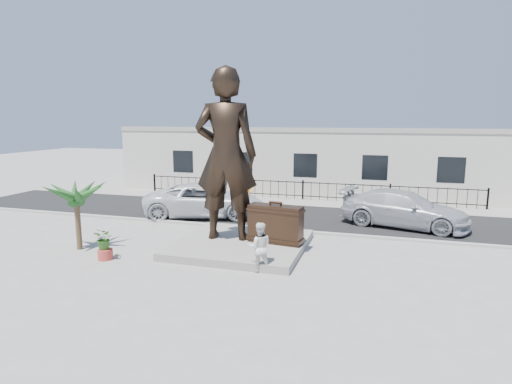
# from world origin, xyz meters

# --- Properties ---
(ground) EXTENTS (100.00, 100.00, 0.00)m
(ground) POSITION_xyz_m (0.00, 0.00, 0.00)
(ground) COLOR #9E9991
(ground) RESTS_ON ground
(street) EXTENTS (40.00, 7.00, 0.01)m
(street) POSITION_xyz_m (0.00, 8.00, 0.01)
(street) COLOR black
(street) RESTS_ON ground
(curb) EXTENTS (40.00, 0.25, 0.12)m
(curb) POSITION_xyz_m (0.00, 4.50, 0.06)
(curb) COLOR #A5A399
(curb) RESTS_ON ground
(far_sidewalk) EXTENTS (40.00, 2.50, 0.02)m
(far_sidewalk) POSITION_xyz_m (0.00, 12.00, 0.01)
(far_sidewalk) COLOR #9E9991
(far_sidewalk) RESTS_ON ground
(plinth) EXTENTS (5.20, 5.20, 0.30)m
(plinth) POSITION_xyz_m (-0.50, 1.50, 0.15)
(plinth) COLOR gray
(plinth) RESTS_ON ground
(fence) EXTENTS (22.00, 0.10, 1.20)m
(fence) POSITION_xyz_m (0.00, 12.80, 0.60)
(fence) COLOR black
(fence) RESTS_ON ground
(building) EXTENTS (28.00, 7.00, 4.40)m
(building) POSITION_xyz_m (0.00, 17.00, 2.20)
(building) COLOR silver
(building) RESTS_ON ground
(statue) EXTENTS (2.81, 2.07, 7.06)m
(statue) POSITION_xyz_m (-1.22, 1.74, 3.83)
(statue) COLOR black
(statue) RESTS_ON plinth
(suitcase) EXTENTS (2.28, 1.00, 1.55)m
(suitcase) POSITION_xyz_m (0.92, 1.68, 1.08)
(suitcase) COLOR #311F14
(suitcase) RESTS_ON plinth
(tourist) EXTENTS (1.03, 0.91, 1.77)m
(tourist) POSITION_xyz_m (1.00, -0.93, 0.88)
(tourist) COLOR white
(tourist) RESTS_ON ground
(car_white) EXTENTS (7.00, 4.64, 1.79)m
(car_white) POSITION_xyz_m (-4.26, 6.43, 0.90)
(car_white) COLOR silver
(car_white) RESTS_ON street
(car_silver) EXTENTS (6.55, 3.92, 1.78)m
(car_silver) POSITION_xyz_m (6.09, 7.18, 0.90)
(car_silver) COLOR #AFB1B4
(car_silver) RESTS_ON street
(worker) EXTENTS (1.03, 0.67, 1.50)m
(worker) POSITION_xyz_m (-3.60, 12.03, 0.77)
(worker) COLOR orange
(worker) RESTS_ON far_sidewalk
(palm_tree) EXTENTS (1.80, 1.80, 3.20)m
(palm_tree) POSITION_xyz_m (-6.80, -0.59, 0.00)
(palm_tree) COLOR #1C4A1A
(palm_tree) RESTS_ON ground
(planter) EXTENTS (0.56, 0.56, 0.40)m
(planter) POSITION_xyz_m (-4.99, -1.39, 0.20)
(planter) COLOR #C23F33
(planter) RESTS_ON ground
(shrub) EXTENTS (0.86, 0.78, 0.84)m
(shrub) POSITION_xyz_m (-4.99, -1.39, 0.82)
(shrub) COLOR #2D5B1D
(shrub) RESTS_ON planter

